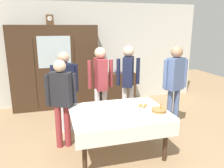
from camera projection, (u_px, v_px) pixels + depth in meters
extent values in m
plane|color=#997A56|center=(115.00, 146.00, 4.00)|extent=(12.00, 12.00, 0.00)
cube|color=silver|center=(88.00, 54.00, 6.13)|extent=(6.40, 0.10, 2.70)
cylinder|color=#3D2819|center=(84.00, 152.00, 3.16)|extent=(0.07, 0.07, 0.72)
cylinder|color=#3D2819|center=(165.00, 140.00, 3.50)|extent=(0.07, 0.07, 0.72)
cylinder|color=#3D2819|center=(77.00, 127.00, 3.95)|extent=(0.07, 0.07, 0.72)
cylinder|color=#3D2819|center=(144.00, 119.00, 4.28)|extent=(0.07, 0.07, 0.72)
cube|color=white|center=(119.00, 112.00, 3.63)|extent=(1.55, 1.13, 0.03)
cube|color=white|center=(131.00, 135.00, 3.14)|extent=(1.55, 0.01, 0.24)
cube|color=#3D2819|center=(55.00, 68.00, 5.69)|extent=(2.16, 0.45, 2.11)
cube|color=silver|center=(54.00, 52.00, 5.37)|extent=(0.78, 0.01, 0.76)
cube|color=black|center=(36.00, 75.00, 5.38)|extent=(0.01, 0.01, 1.69)
cube|color=black|center=(75.00, 73.00, 5.63)|extent=(0.01, 0.01, 1.69)
cube|color=brown|center=(50.00, 20.00, 5.39)|extent=(0.18, 0.10, 0.24)
cylinder|color=white|center=(50.00, 18.00, 5.33)|extent=(0.11, 0.01, 0.11)
cube|color=black|center=(50.00, 18.00, 5.32)|extent=(0.00, 0.00, 0.04)
cube|color=black|center=(51.00, 18.00, 5.33)|extent=(0.05, 0.00, 0.00)
cube|color=#3D2819|center=(118.00, 87.00, 6.35)|extent=(0.95, 0.35, 0.81)
cube|color=#2D5184|center=(118.00, 73.00, 6.25)|extent=(0.16, 0.22, 0.02)
cube|color=#664C7A|center=(118.00, 72.00, 6.24)|extent=(0.14, 0.22, 0.04)
cylinder|color=silver|center=(118.00, 118.00, 3.31)|extent=(0.13, 0.13, 0.01)
cylinder|color=silver|center=(118.00, 116.00, 3.31)|extent=(0.08, 0.08, 0.05)
torus|color=silver|center=(120.00, 116.00, 3.31)|extent=(0.04, 0.01, 0.04)
cylinder|color=#47230F|center=(118.00, 115.00, 3.30)|extent=(0.06, 0.06, 0.01)
cylinder|color=white|center=(141.00, 113.00, 3.54)|extent=(0.13, 0.13, 0.01)
cylinder|color=white|center=(141.00, 111.00, 3.53)|extent=(0.08, 0.08, 0.05)
torus|color=white|center=(144.00, 110.00, 3.54)|extent=(0.04, 0.01, 0.04)
cylinder|color=white|center=(88.00, 119.00, 3.29)|extent=(0.13, 0.13, 0.01)
cylinder|color=white|center=(88.00, 117.00, 3.29)|extent=(0.08, 0.08, 0.05)
torus|color=white|center=(91.00, 117.00, 3.30)|extent=(0.04, 0.01, 0.04)
cylinder|color=#47230F|center=(88.00, 116.00, 3.28)|extent=(0.06, 0.06, 0.01)
cylinder|color=white|center=(105.00, 111.00, 3.62)|extent=(0.13, 0.13, 0.01)
cylinder|color=white|center=(105.00, 109.00, 3.61)|extent=(0.08, 0.08, 0.05)
torus|color=white|center=(108.00, 109.00, 3.62)|extent=(0.04, 0.01, 0.04)
cylinder|color=white|center=(117.00, 105.00, 3.86)|extent=(0.13, 0.13, 0.01)
cylinder|color=white|center=(117.00, 104.00, 3.85)|extent=(0.08, 0.08, 0.05)
torus|color=white|center=(119.00, 103.00, 3.86)|extent=(0.04, 0.01, 0.04)
cylinder|color=#9E7542|center=(159.00, 111.00, 3.56)|extent=(0.22, 0.22, 0.05)
torus|color=#9E7542|center=(159.00, 109.00, 3.56)|extent=(0.24, 0.24, 0.02)
cylinder|color=tan|center=(161.00, 106.00, 3.54)|extent=(0.04, 0.03, 0.12)
cylinder|color=tan|center=(161.00, 106.00, 3.55)|extent=(0.02, 0.02, 0.12)
cylinder|color=tan|center=(160.00, 106.00, 3.57)|extent=(0.03, 0.03, 0.12)
cylinder|color=white|center=(143.00, 107.00, 3.79)|extent=(0.28, 0.28, 0.01)
ellipsoid|color=#BC7F3D|center=(145.00, 105.00, 3.81)|extent=(0.07, 0.05, 0.04)
ellipsoid|color=#BC7F3D|center=(141.00, 104.00, 3.83)|extent=(0.07, 0.05, 0.04)
ellipsoid|color=#BC7F3D|center=(140.00, 106.00, 3.75)|extent=(0.07, 0.05, 0.04)
ellipsoid|color=#BC7F3D|center=(144.00, 107.00, 3.72)|extent=(0.07, 0.05, 0.04)
cube|color=silver|center=(146.00, 102.00, 4.04)|extent=(0.10, 0.01, 0.00)
ellipsoid|color=silver|center=(148.00, 102.00, 4.05)|extent=(0.03, 0.02, 0.01)
cube|color=silver|center=(124.00, 103.00, 4.00)|extent=(0.10, 0.01, 0.00)
ellipsoid|color=silver|center=(127.00, 102.00, 4.01)|extent=(0.03, 0.02, 0.01)
cylinder|color=silver|center=(97.00, 109.00, 4.66)|extent=(0.11, 0.11, 0.84)
cylinder|color=silver|center=(104.00, 108.00, 4.70)|extent=(0.11, 0.11, 0.84)
cube|color=#933338|center=(100.00, 74.00, 4.49)|extent=(0.22, 0.37, 0.63)
sphere|color=#DBB293|center=(100.00, 53.00, 4.39)|extent=(0.23, 0.23, 0.23)
cylinder|color=#933338|center=(90.00, 75.00, 4.44)|extent=(0.08, 0.08, 0.56)
cylinder|color=#933338|center=(111.00, 73.00, 4.55)|extent=(0.08, 0.08, 0.56)
cylinder|color=silver|center=(63.00, 113.00, 4.47)|extent=(0.11, 0.11, 0.80)
cylinder|color=silver|center=(70.00, 112.00, 4.51)|extent=(0.11, 0.11, 0.80)
cube|color=#191E38|center=(65.00, 79.00, 4.31)|extent=(0.37, 0.41, 0.60)
sphere|color=tan|center=(63.00, 57.00, 4.21)|extent=(0.22, 0.22, 0.22)
cylinder|color=#191E38|center=(53.00, 79.00, 4.25)|extent=(0.08, 0.08, 0.54)
cylinder|color=#191E38|center=(76.00, 78.00, 4.37)|extent=(0.08, 0.08, 0.54)
cylinder|color=silver|center=(124.00, 105.00, 4.90)|extent=(0.11, 0.11, 0.84)
cylinder|color=silver|center=(131.00, 104.00, 4.94)|extent=(0.11, 0.11, 0.84)
cube|color=#191E38|center=(128.00, 72.00, 4.73)|extent=(0.34, 0.41, 0.63)
sphere|color=#DBB293|center=(129.00, 51.00, 4.63)|extent=(0.23, 0.23, 0.23)
cylinder|color=#191E38|center=(118.00, 72.00, 4.68)|extent=(0.08, 0.08, 0.56)
cylinder|color=#191E38|center=(138.00, 71.00, 4.79)|extent=(0.08, 0.08, 0.56)
cylinder|color=#933338|center=(59.00, 127.00, 3.89)|extent=(0.11, 0.11, 0.77)
cylinder|color=#933338|center=(67.00, 126.00, 3.93)|extent=(0.11, 0.11, 0.77)
cube|color=#232328|center=(61.00, 89.00, 3.74)|extent=(0.41, 0.34, 0.58)
sphere|color=#DBB293|center=(60.00, 66.00, 3.64)|extent=(0.21, 0.21, 0.21)
cylinder|color=#232328|center=(47.00, 90.00, 3.68)|extent=(0.08, 0.08, 0.52)
cylinder|color=#232328|center=(74.00, 88.00, 3.80)|extent=(0.08, 0.08, 0.52)
cylinder|color=slate|center=(169.00, 110.00, 4.58)|extent=(0.11, 0.11, 0.85)
cylinder|color=slate|center=(176.00, 109.00, 4.62)|extent=(0.11, 0.11, 0.85)
cube|color=slate|center=(175.00, 74.00, 4.41)|extent=(0.41, 0.33, 0.64)
sphere|color=tan|center=(177.00, 52.00, 4.30)|extent=(0.23, 0.23, 0.23)
cylinder|color=slate|center=(165.00, 74.00, 4.35)|extent=(0.08, 0.08, 0.57)
cylinder|color=slate|center=(185.00, 73.00, 4.47)|extent=(0.08, 0.08, 0.57)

